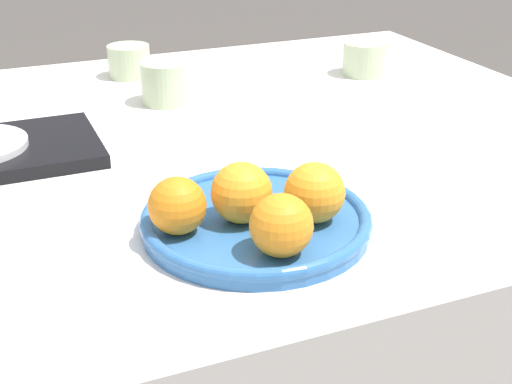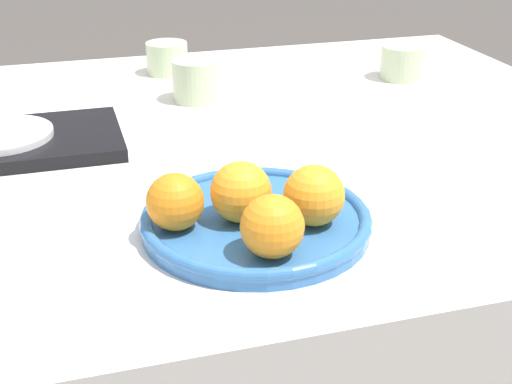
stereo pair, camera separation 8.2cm
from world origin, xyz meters
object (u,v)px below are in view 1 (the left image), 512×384
(cup_0, at_px, (165,83))
(orange_3, at_px, (315,193))
(orange_0, at_px, (242,193))
(orange_2, at_px, (281,225))
(fruit_platter, at_px, (256,220))
(cup_1, at_px, (364,59))
(orange_1, at_px, (177,206))
(cup_2, at_px, (127,61))

(cup_0, bearing_deg, orange_3, -87.45)
(orange_0, bearing_deg, orange_2, -83.28)
(orange_0, height_order, cup_0, orange_0)
(fruit_platter, relative_size, orange_3, 3.86)
(fruit_platter, distance_m, orange_3, 0.08)
(fruit_platter, xyz_separation_m, cup_1, (0.46, 0.53, 0.02))
(orange_0, xyz_separation_m, orange_1, (-0.08, 0.00, -0.00))
(orange_1, xyz_separation_m, cup_2, (0.10, 0.69, -0.02))
(orange_3, relative_size, cup_2, 0.85)
(orange_0, height_order, cup_2, orange_0)
(cup_0, height_order, cup_2, cup_0)
(fruit_platter, bearing_deg, cup_0, 86.02)
(fruit_platter, xyz_separation_m, orange_2, (-0.01, -0.09, 0.04))
(orange_2, xyz_separation_m, cup_2, (0.02, 0.78, -0.02))
(orange_1, distance_m, cup_0, 0.52)
(orange_0, relative_size, orange_2, 1.04)
(fruit_platter, distance_m, orange_0, 0.04)
(orange_0, xyz_separation_m, cup_2, (0.03, 0.70, -0.02))
(fruit_platter, height_order, orange_2, orange_2)
(orange_3, bearing_deg, cup_0, 92.55)
(cup_2, bearing_deg, cup_1, -20.46)
(fruit_platter, height_order, cup_0, cup_0)
(fruit_platter, distance_m, cup_1, 0.70)
(cup_2, bearing_deg, orange_0, -92.34)
(orange_0, xyz_separation_m, orange_2, (0.01, -0.09, -0.00))
(orange_3, relative_size, cup_0, 0.83)
(fruit_platter, xyz_separation_m, orange_0, (-0.02, -0.00, 0.04))
(orange_1, height_order, cup_0, orange_1)
(cup_2, bearing_deg, orange_1, -98.59)
(orange_1, height_order, orange_2, orange_2)
(cup_1, bearing_deg, orange_3, -125.27)
(fruit_platter, xyz_separation_m, orange_3, (0.06, -0.03, 0.04))
(fruit_platter, bearing_deg, orange_0, -176.47)
(orange_0, height_order, orange_3, same)
(orange_1, bearing_deg, cup_1, 43.78)
(orange_2, distance_m, orange_3, 0.09)
(orange_2, xyz_separation_m, cup_0, (0.04, 0.59, -0.01))
(fruit_platter, xyz_separation_m, cup_2, (0.01, 0.69, 0.02))
(orange_0, height_order, cup_1, orange_0)
(orange_0, xyz_separation_m, cup_0, (0.05, 0.51, -0.02))
(orange_3, distance_m, cup_1, 0.69)
(orange_1, bearing_deg, orange_2, -45.76)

